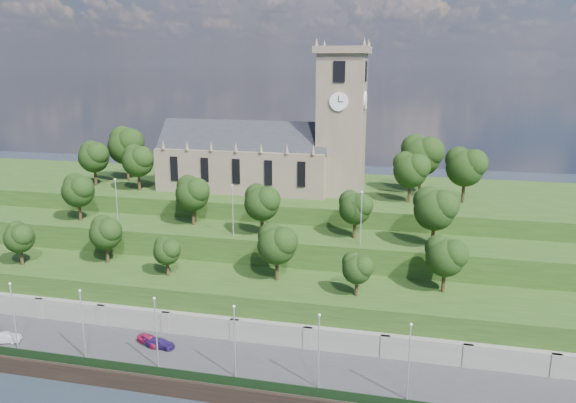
% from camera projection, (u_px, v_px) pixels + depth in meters
% --- Properties ---
extents(ground, '(320.00, 320.00, 0.00)m').
position_uv_depth(ground, '(165.00, 395.00, 66.72)').
color(ground, '#1C262C').
rests_on(ground, ground).
extents(promenade, '(160.00, 12.00, 2.00)m').
position_uv_depth(promenade, '(185.00, 362.00, 72.15)').
color(promenade, '#2D2D30').
rests_on(promenade, ground).
extents(quay_wall, '(160.00, 0.50, 2.20)m').
position_uv_depth(quay_wall, '(165.00, 387.00, 66.41)').
color(quay_wall, black).
rests_on(quay_wall, ground).
extents(fence, '(160.00, 0.10, 1.20)m').
position_uv_depth(fence, '(166.00, 372.00, 66.66)').
color(fence, black).
rests_on(fence, promenade).
extents(retaining_wall, '(160.00, 2.10, 5.00)m').
position_uv_depth(retaining_wall, '(202.00, 330.00, 77.43)').
color(retaining_wall, slate).
rests_on(retaining_wall, ground).
extents(embankment_lower, '(160.00, 12.00, 8.00)m').
position_uv_depth(embankment_lower, '(217.00, 303.00, 82.77)').
color(embankment_lower, '#213D14').
rests_on(embankment_lower, ground).
extents(embankment_upper, '(160.00, 10.00, 12.00)m').
position_uv_depth(embankment_upper, '(240.00, 265.00, 92.68)').
color(embankment_upper, '#213D14').
rests_on(embankment_upper, ground).
extents(hilltop, '(160.00, 32.00, 15.00)m').
position_uv_depth(hilltop, '(272.00, 222.00, 112.17)').
color(hilltop, '#213D14').
rests_on(hilltop, ground).
extents(church, '(38.60, 12.35, 27.60)m').
position_uv_depth(church, '(270.00, 151.00, 104.61)').
color(church, brown).
rests_on(church, hilltop).
extents(trees_lower, '(68.53, 8.92, 8.32)m').
position_uv_depth(trees_lower, '(234.00, 245.00, 80.49)').
color(trees_lower, black).
rests_on(trees_lower, embankment_lower).
extents(trees_upper, '(65.14, 8.80, 8.98)m').
position_uv_depth(trees_upper, '(263.00, 199.00, 88.11)').
color(trees_upper, black).
rests_on(trees_upper, embankment_upper).
extents(trees_hilltop, '(76.12, 16.50, 10.99)m').
position_uv_depth(trees_hilltop, '(272.00, 155.00, 104.13)').
color(trees_hilltop, black).
rests_on(trees_hilltop, hilltop).
extents(lamp_posts_promenade, '(60.36, 0.36, 9.26)m').
position_uv_depth(lamp_posts_promenade, '(156.00, 328.00, 67.79)').
color(lamp_posts_promenade, '#B2B2B7').
rests_on(lamp_posts_promenade, promenade).
extents(lamp_posts_upper, '(40.36, 0.36, 8.18)m').
position_uv_depth(lamp_posts_upper, '(233.00, 206.00, 87.29)').
color(lamp_posts_upper, '#B2B2B7').
rests_on(lamp_posts_upper, embankment_upper).
extents(car_left, '(4.18, 3.05, 1.32)m').
position_uv_depth(car_left, '(149.00, 340.00, 74.40)').
color(car_left, maroon).
rests_on(car_left, promenade).
extents(car_middle, '(4.32, 2.72, 1.34)m').
position_uv_depth(car_middle, '(5.00, 338.00, 74.96)').
color(car_middle, '#99999D').
rests_on(car_middle, promenade).
extents(car_right, '(4.26, 2.13, 1.19)m').
position_uv_depth(car_right, '(160.00, 343.00, 73.66)').
color(car_right, '#251751').
rests_on(car_right, promenade).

